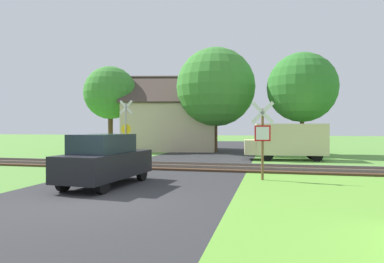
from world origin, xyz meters
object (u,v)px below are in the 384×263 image
at_px(tree_center, 216,87).
at_px(mail_truck, 287,140).
at_px(parked_car, 105,160).
at_px(tree_left, 110,93).
at_px(crossing_sign_far, 126,127).
at_px(house, 170,125).
at_px(tree_right, 302,87).
at_px(stop_sign_near, 262,136).

height_order(tree_center, mail_truck, tree_center).
bearing_deg(tree_center, parked_car, -94.07).
height_order(tree_left, mail_truck, tree_left).
distance_m(crossing_sign_far, tree_left, 9.65).
xyz_separation_m(mail_truck, parked_car, (-6.55, -11.18, -0.34)).
height_order(house, parked_car, house).
relative_size(tree_left, tree_center, 0.86).
bearing_deg(house, mail_truck, -49.07).
bearing_deg(tree_right, parked_car, -117.05).
bearing_deg(mail_truck, crossing_sign_far, 99.01).
bearing_deg(tree_right, tree_left, 175.24).
bearing_deg(parked_car, tree_left, 120.14).
height_order(crossing_sign_far, house, house).
distance_m(tree_center, tree_right, 6.75).
relative_size(crossing_sign_far, mail_truck, 0.73).
bearing_deg(tree_center, tree_right, -12.92).
bearing_deg(stop_sign_near, parked_car, 23.17).
bearing_deg(mail_truck, parked_car, 144.42).
xyz_separation_m(crossing_sign_far, tree_center, (4.30, 7.98, 3.22)).
xyz_separation_m(house, tree_center, (4.41, -1.90, 3.04)).
bearing_deg(crossing_sign_far, stop_sign_near, -34.62).
bearing_deg(crossing_sign_far, tree_left, 124.08).
distance_m(crossing_sign_far, tree_center, 9.63).
relative_size(stop_sign_near, tree_left, 0.41).
bearing_deg(tree_center, mail_truck, -45.92).
height_order(crossing_sign_far, tree_left, tree_left).
bearing_deg(mail_truck, tree_center, 38.86).
distance_m(crossing_sign_far, tree_right, 12.97).
height_order(tree_center, tree_right, tree_center).
relative_size(house, tree_right, 1.24).
xyz_separation_m(house, mail_truck, (9.77, -7.44, -1.01)).
xyz_separation_m(stop_sign_near, house, (-8.46, 16.09, 0.55)).
xyz_separation_m(tree_right, mail_truck, (-1.21, -4.03, -3.68)).
height_order(house, tree_left, tree_left).
distance_m(crossing_sign_far, mail_truck, 10.00).
xyz_separation_m(stop_sign_near, tree_center, (-4.04, 14.19, 3.59)).
xyz_separation_m(stop_sign_near, tree_left, (-13.23, 13.99, 3.30)).
distance_m(house, tree_left, 5.90).
height_order(mail_truck, parked_car, mail_truck).
bearing_deg(mail_truck, house, 47.51).
distance_m(tree_left, mail_truck, 15.95).
distance_m(house, tree_right, 11.81).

